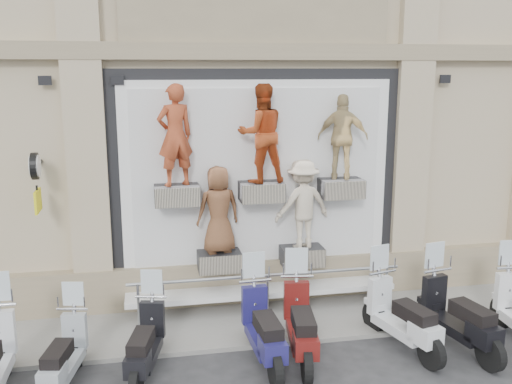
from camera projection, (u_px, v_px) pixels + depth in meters
ground at (295, 379)px, 8.54m from camera, size 90.00×90.00×0.00m
sidewalk at (266, 317)px, 10.55m from camera, size 16.00×2.20×0.08m
building at (226, 8)px, 13.98m from camera, size 14.00×8.60×12.00m
shop_vitrine at (262, 184)px, 10.67m from camera, size 5.60×0.84×4.30m
guard_rail at (267, 298)px, 10.36m from camera, size 5.06×0.10×0.93m
clock_sign_bracket at (36, 175)px, 9.58m from camera, size 0.10×0.80×1.02m
scooter_c at (63, 343)px, 8.17m from camera, size 0.83×1.79×1.40m
scooter_d at (145, 330)px, 8.48m from camera, size 0.91×1.88×1.47m
scooter_e at (263, 315)px, 8.84m from camera, size 0.66×2.01×1.62m
scooter_f at (301, 310)px, 8.98m from camera, size 0.86×2.08×1.64m
scooter_g at (403, 303)px, 9.28m from camera, size 1.05×2.06×1.61m
scooter_h at (459, 302)px, 9.26m from camera, size 0.97×2.11×1.65m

